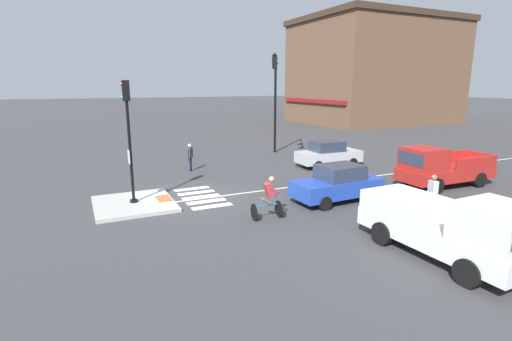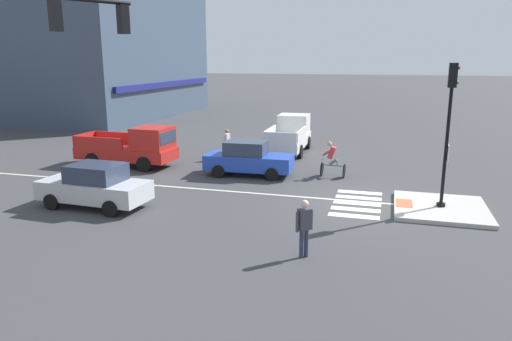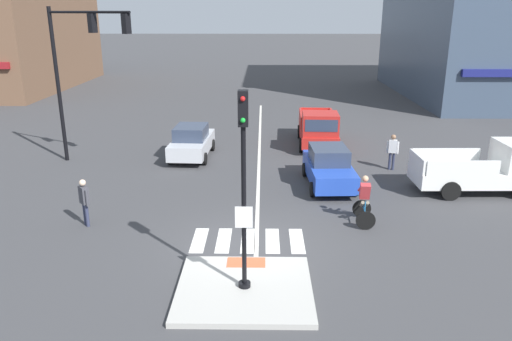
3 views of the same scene
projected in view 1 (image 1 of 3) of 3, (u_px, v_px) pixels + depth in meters
name	position (u px, v px, depth m)	size (l,w,h in m)	color
ground_plane	(195.00, 198.00, 17.60)	(300.00, 300.00, 0.00)	#3D3D3F
traffic_island	(134.00, 204.00, 16.45)	(3.53, 3.27, 0.15)	#B2AFA8
tactile_pad_front	(164.00, 198.00, 16.97)	(1.10, 0.60, 0.01)	#DB5B38
signal_pole	(129.00, 131.00, 15.76)	(0.44, 0.38, 5.14)	black
crosswalk_stripe_a	(192.00, 189.00, 19.11)	(0.44, 1.80, 0.01)	silver
crosswalk_stripe_b	(196.00, 193.00, 18.42)	(0.44, 1.80, 0.01)	silver
crosswalk_stripe_c	(201.00, 197.00, 17.73)	(0.44, 1.80, 0.01)	silver
crosswalk_stripe_d	(206.00, 201.00, 17.04)	(0.44, 1.80, 0.01)	silver
crosswalk_stripe_e	(212.00, 206.00, 16.35)	(0.44, 1.80, 0.01)	silver
lane_centre_line	(367.00, 177.00, 21.55)	(0.14, 28.00, 0.01)	silver
traffic_light_mast	(275.00, 87.00, 27.04)	(4.39, 2.55, 7.22)	black
building_corner_left	(374.00, 71.00, 52.48)	(15.54, 20.11, 13.83)	brown
car_silver_westbound_far	(328.00, 154.00, 24.22)	(2.00, 4.18, 1.64)	silver
car_blue_eastbound_mid	(338.00, 183.00, 16.95)	(1.98, 4.17, 1.64)	#2347B7
pickup_truck_red_eastbound_far	(439.00, 168.00, 19.32)	(2.21, 5.17, 2.08)	red
pickup_truck_white_cross_right	(455.00, 231.00, 10.99)	(5.14, 2.14, 2.08)	white
cyclist	(268.00, 197.00, 14.67)	(0.73, 1.13, 1.68)	black
pedestrian_at_curb_left	(190.00, 155.00, 22.87)	(0.41, 0.43, 1.67)	#2D334C
pedestrian_waiting_far_side	(433.00, 192.00, 15.02)	(0.54, 0.30, 1.67)	#2D334C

